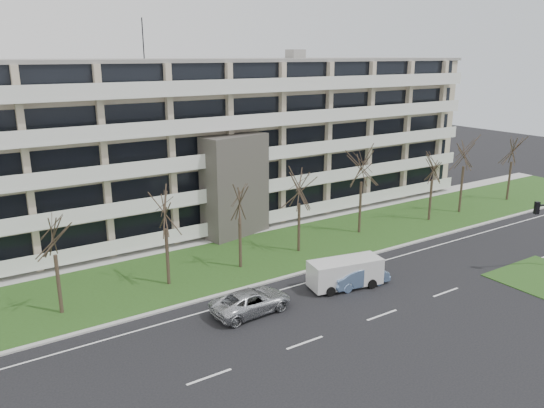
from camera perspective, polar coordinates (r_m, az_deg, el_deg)
ground at (r=34.44m, az=11.75°, el=-11.62°), size 160.00×160.00×0.00m
grass_verge at (r=43.66m, az=-0.34°, el=-5.19°), size 90.00×10.00×0.06m
curb at (r=39.85m, az=3.60°, el=-7.29°), size 90.00×0.35×0.12m
sidewalk at (r=48.10m, az=-3.91°, el=-3.20°), size 90.00×2.00×0.08m
grass_median at (r=43.82m, az=26.89°, el=-6.91°), size 7.00×5.00×0.06m
lane_edge_line at (r=38.79m, az=4.94°, el=-8.08°), size 90.00×0.12×0.01m
apartment_building at (r=52.17m, az=-7.79°, el=6.77°), size 60.50×15.10×18.75m
silver_pickup at (r=33.82m, az=-2.24°, el=-10.42°), size 5.39×2.69×1.47m
blue_sedan at (r=37.91m, az=9.29°, el=-7.60°), size 4.67×2.05×1.49m
white_van at (r=37.42m, az=7.97°, el=-7.11°), size 5.43×2.87×2.00m
tree_1 at (r=34.48m, az=-22.55°, el=-2.76°), size 3.48×3.48×6.97m
tree_2 at (r=36.64m, az=-11.49°, el=-0.27°), size 3.68×3.68×7.37m
tree_3 at (r=39.03m, az=-3.53°, el=0.57°), size 3.50×3.50×6.99m
tree_4 at (r=42.31m, az=2.98°, el=2.10°), size 3.64×3.64×7.29m
tree_5 at (r=47.32m, az=9.69°, el=4.54°), size 4.25×4.25×8.50m
tree_6 at (r=52.85m, az=16.97°, el=4.18°), size 3.64×3.64×7.27m
tree_7 at (r=56.43m, az=20.08°, el=5.70°), size 4.31×4.31×8.61m
tree_8 at (r=63.54m, az=24.53°, el=5.65°), size 3.88×3.88×7.76m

